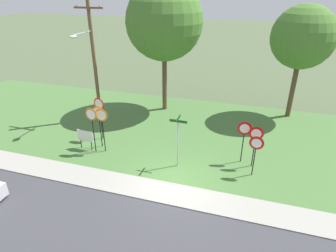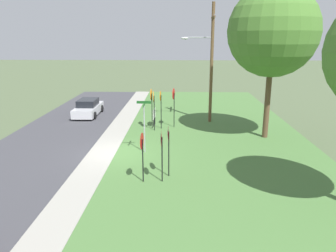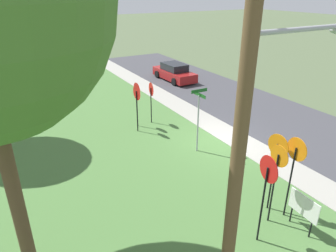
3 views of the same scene
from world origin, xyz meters
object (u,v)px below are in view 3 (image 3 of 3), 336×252
at_px(street_name_post, 198,115).
at_px(notice_board, 303,208).
at_px(stop_sign_far_left, 276,156).
at_px(parked_sedan_distant, 174,73).
at_px(yield_sign_near_right, 137,94).
at_px(yield_sign_far_left, 137,97).
at_px(utility_pole, 248,138).
at_px(stop_sign_far_center, 295,160).
at_px(stop_sign_near_right, 277,168).
at_px(stop_sign_near_left, 267,181).
at_px(yield_sign_near_left, 151,93).

distance_m(street_name_post, notice_board, 5.97).
xyz_separation_m(stop_sign_far_left, parked_sedan_distant, (15.81, -5.56, -1.46)).
height_order(yield_sign_near_right, yield_sign_far_left, yield_sign_far_left).
height_order(stop_sign_far_left, utility_pole, utility_pole).
distance_m(yield_sign_far_left, notice_board, 9.42).
height_order(stop_sign_far_center, notice_board, stop_sign_far_center).
bearing_deg(stop_sign_far_left, notice_board, 179.59).
height_order(stop_sign_near_right, stop_sign_far_center, stop_sign_far_center).
bearing_deg(street_name_post, parked_sedan_distant, -24.83).
xyz_separation_m(stop_sign_near_left, stop_sign_far_center, (0.39, -1.59, -0.01)).
relative_size(yield_sign_near_left, utility_pole, 0.26).
xyz_separation_m(yield_sign_far_left, parked_sedan_distant, (7.79, -6.83, -1.30)).
relative_size(stop_sign_far_left, parked_sedan_distant, 0.64).
distance_m(stop_sign_near_right, street_name_post, 5.17).
bearing_deg(stop_sign_far_left, stop_sign_near_left, 120.13).
distance_m(stop_sign_near_left, yield_sign_far_left, 8.96).
bearing_deg(stop_sign_far_center, parked_sedan_distant, -13.67).
distance_m(stop_sign_far_center, street_name_post, 5.20).
xyz_separation_m(stop_sign_near_right, parked_sedan_distant, (16.28, -6.03, -1.39)).
bearing_deg(yield_sign_far_left, parked_sedan_distant, -44.04).
xyz_separation_m(utility_pole, parked_sedan_distant, (18.46, -9.61, -4.21)).
bearing_deg(parked_sedan_distant, stop_sign_far_center, 159.91).
bearing_deg(parked_sedan_distant, utility_pole, 150.55).
height_order(yield_sign_far_left, street_name_post, street_name_post).
distance_m(stop_sign_far_left, utility_pole, 5.57).
bearing_deg(street_name_post, stop_sign_near_left, 165.04).
height_order(stop_sign_far_center, yield_sign_far_left, stop_sign_far_center).
height_order(yield_sign_near_left, notice_board, yield_sign_near_left).
xyz_separation_m(yield_sign_near_left, yield_sign_near_right, (-0.05, 0.87, 0.10)).
height_order(stop_sign_near_right, yield_sign_near_left, stop_sign_near_right).
height_order(stop_sign_far_center, street_name_post, street_name_post).
bearing_deg(notice_board, yield_sign_near_left, 4.86).
bearing_deg(yield_sign_far_left, notice_board, -174.53).
relative_size(yield_sign_near_right, yield_sign_far_left, 0.97).
bearing_deg(yield_sign_near_right, stop_sign_far_center, -174.78).
height_order(stop_sign_far_center, yield_sign_near_right, stop_sign_far_center).
distance_m(stop_sign_far_left, yield_sign_near_right, 8.70).
relative_size(stop_sign_near_left, notice_board, 2.30).
relative_size(stop_sign_near_left, stop_sign_near_right, 1.04).
relative_size(stop_sign_far_center, notice_board, 2.30).
xyz_separation_m(stop_sign_far_center, yield_sign_near_right, (9.19, 1.19, -0.26)).
bearing_deg(stop_sign_far_center, yield_sign_near_right, 11.85).
height_order(stop_sign_near_left, utility_pole, utility_pole).
relative_size(stop_sign_far_center, yield_sign_far_left, 1.13).
distance_m(stop_sign_far_center, utility_pole, 5.46).
relative_size(stop_sign_near_right, yield_sign_near_right, 1.12).
height_order(yield_sign_near_left, yield_sign_far_left, yield_sign_far_left).
xyz_separation_m(stop_sign_near_left, yield_sign_near_left, (9.63, -1.28, -0.37)).
relative_size(utility_pole, notice_board, 7.14).
distance_m(stop_sign_near_left, stop_sign_far_center, 1.64).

